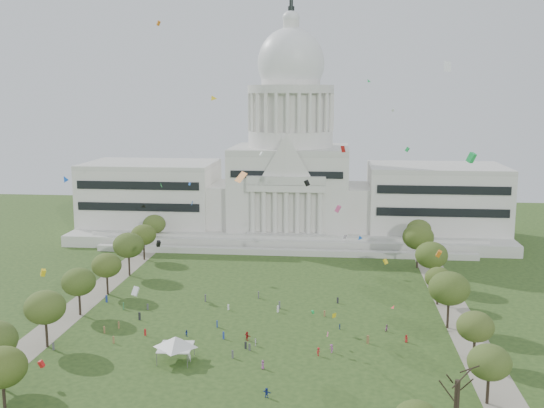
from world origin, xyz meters
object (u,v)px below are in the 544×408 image
Objects in this scene: capitol at (290,178)px; person_0 at (406,339)px; event_tent at (176,342)px; big_bare_tree at (458,377)px.

capitol is 113.25m from person_0.
capitol is 16.14× the size of event_tent.
event_tent is at bearing -96.86° from capitol.
capitol reaches higher than person_0.
big_bare_tree is 1.29× the size of event_tent.
event_tent is at bearing -130.14° from person_0.
event_tent is 5.66× the size of person_0.
person_0 is (48.17, 14.68, -3.22)m from event_tent.
person_0 is (33.65, -105.99, -21.42)m from capitol.
capitol reaches higher than big_bare_tree.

